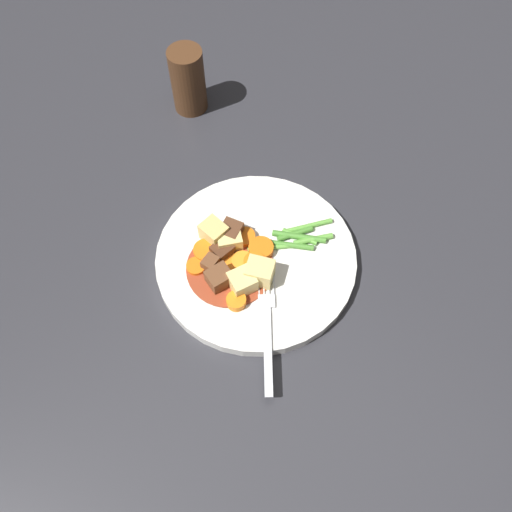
# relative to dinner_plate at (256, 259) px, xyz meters

# --- Properties ---
(ground_plane) EXTENTS (3.00, 3.00, 0.00)m
(ground_plane) POSITION_rel_dinner_plate_xyz_m (0.00, 0.00, -0.01)
(ground_plane) COLOR #2D2D33
(dinner_plate) EXTENTS (0.27, 0.27, 0.02)m
(dinner_plate) POSITION_rel_dinner_plate_xyz_m (0.00, 0.00, 0.00)
(dinner_plate) COLOR white
(dinner_plate) RESTS_ON ground_plane
(stew_sauce) EXTENTS (0.12, 0.12, 0.00)m
(stew_sauce) POSITION_rel_dinner_plate_xyz_m (0.04, -0.01, 0.01)
(stew_sauce) COLOR #93381E
(stew_sauce) RESTS_ON dinner_plate
(carrot_slice_0) EXTENTS (0.03, 0.03, 0.01)m
(carrot_slice_0) POSITION_rel_dinner_plate_xyz_m (0.07, 0.03, 0.01)
(carrot_slice_0) COLOR orange
(carrot_slice_0) RESTS_ON dinner_plate
(carrot_slice_1) EXTENTS (0.04, 0.04, 0.01)m
(carrot_slice_1) POSITION_rel_dinner_plate_xyz_m (0.04, -0.05, 0.01)
(carrot_slice_1) COLOR orange
(carrot_slice_1) RESTS_ON dinner_plate
(carrot_slice_2) EXTENTS (0.03, 0.03, 0.01)m
(carrot_slice_2) POSITION_rel_dinner_plate_xyz_m (0.03, -0.02, 0.01)
(carrot_slice_2) COLOR orange
(carrot_slice_2) RESTS_ON dinner_plate
(carrot_slice_3) EXTENTS (0.04, 0.04, 0.01)m
(carrot_slice_3) POSITION_rel_dinner_plate_xyz_m (-0.01, -0.03, 0.01)
(carrot_slice_3) COLOR orange
(carrot_slice_3) RESTS_ON dinner_plate
(carrot_slice_4) EXTENTS (0.04, 0.04, 0.01)m
(carrot_slice_4) POSITION_rel_dinner_plate_xyz_m (-0.01, -0.00, 0.01)
(carrot_slice_4) COLOR orange
(carrot_slice_4) RESTS_ON dinner_plate
(carrot_slice_5) EXTENTS (0.03, 0.03, 0.01)m
(carrot_slice_5) POSITION_rel_dinner_plate_xyz_m (0.01, 0.01, 0.02)
(carrot_slice_5) COLOR orange
(carrot_slice_5) RESTS_ON dinner_plate
(carrot_slice_6) EXTENTS (0.04, 0.04, 0.01)m
(carrot_slice_6) POSITION_rel_dinner_plate_xyz_m (0.02, -0.01, 0.01)
(carrot_slice_6) COLOR orange
(carrot_slice_6) RESTS_ON dinner_plate
(carrot_slice_7) EXTENTS (0.04, 0.04, 0.01)m
(carrot_slice_7) POSITION_rel_dinner_plate_xyz_m (0.07, -0.05, 0.01)
(carrot_slice_7) COLOR orange
(carrot_slice_7) RESTS_ON dinner_plate
(potato_chunk_0) EXTENTS (0.04, 0.04, 0.03)m
(potato_chunk_0) POSITION_rel_dinner_plate_xyz_m (0.02, 0.03, 0.02)
(potato_chunk_0) COLOR #E5CC7A
(potato_chunk_0) RESTS_ON dinner_plate
(potato_chunk_1) EXTENTS (0.03, 0.03, 0.03)m
(potato_chunk_1) POSITION_rel_dinner_plate_xyz_m (0.02, -0.06, 0.02)
(potato_chunk_1) COLOR #DBBC6B
(potato_chunk_1) RESTS_ON dinner_plate
(potato_chunk_2) EXTENTS (0.04, 0.04, 0.03)m
(potato_chunk_2) POSITION_rel_dinner_plate_xyz_m (0.05, 0.02, 0.02)
(potato_chunk_2) COLOR #E5CC7A
(potato_chunk_2) RESTS_ON dinner_plate
(potato_chunk_3) EXTENTS (0.04, 0.04, 0.03)m
(potato_chunk_3) POSITION_rel_dinner_plate_xyz_m (0.01, -0.04, 0.02)
(potato_chunk_3) COLOR #E5CC7A
(potato_chunk_3) RESTS_ON dinner_plate
(meat_chunk_0) EXTENTS (0.02, 0.02, 0.02)m
(meat_chunk_0) POSITION_rel_dinner_plate_xyz_m (0.05, -0.03, 0.02)
(meat_chunk_0) COLOR brown
(meat_chunk_0) RESTS_ON dinner_plate
(meat_chunk_1) EXTENTS (0.04, 0.03, 0.03)m
(meat_chunk_1) POSITION_rel_dinner_plate_xyz_m (0.06, -0.01, 0.02)
(meat_chunk_1) COLOR brown
(meat_chunk_1) RESTS_ON dinner_plate
(meat_chunk_2) EXTENTS (0.03, 0.03, 0.03)m
(meat_chunk_2) POSITION_rel_dinner_plate_xyz_m (-0.00, -0.04, 0.02)
(meat_chunk_2) COLOR #56331E
(meat_chunk_2) RESTS_ON dinner_plate
(meat_chunk_3) EXTENTS (0.03, 0.03, 0.02)m
(meat_chunk_3) POSITION_rel_dinner_plate_xyz_m (0.03, -0.04, 0.02)
(meat_chunk_3) COLOR #4C2B19
(meat_chunk_3) RESTS_ON dinner_plate
(green_bean_0) EXTENTS (0.05, 0.03, 0.01)m
(green_bean_0) POSITION_rel_dinner_plate_xyz_m (-0.06, 0.02, 0.01)
(green_bean_0) COLOR #4C8E33
(green_bean_0) RESTS_ON dinner_plate
(green_bean_1) EXTENTS (0.06, 0.05, 0.01)m
(green_bean_1) POSITION_rel_dinner_plate_xyz_m (-0.08, 0.02, 0.01)
(green_bean_1) COLOR #66AD42
(green_bean_1) RESTS_ON dinner_plate
(green_bean_2) EXTENTS (0.05, 0.07, 0.01)m
(green_bean_2) POSITION_rel_dinner_plate_xyz_m (-0.06, 0.03, 0.01)
(green_bean_2) COLOR #4C8E33
(green_bean_2) RESTS_ON dinner_plate
(green_bean_3) EXTENTS (0.04, 0.05, 0.01)m
(green_bean_3) POSITION_rel_dinner_plate_xyz_m (-0.04, 0.03, 0.01)
(green_bean_3) COLOR #4C8E33
(green_bean_3) RESTS_ON dinner_plate
(green_bean_4) EXTENTS (0.05, 0.04, 0.01)m
(green_bean_4) POSITION_rel_dinner_plate_xyz_m (-0.07, 0.04, 0.01)
(green_bean_4) COLOR #66AD42
(green_bean_4) RESTS_ON dinner_plate
(green_bean_5) EXTENTS (0.02, 0.05, 0.01)m
(green_bean_5) POSITION_rel_dinner_plate_xyz_m (-0.06, 0.03, 0.01)
(green_bean_5) COLOR #599E38
(green_bean_5) RESTS_ON dinner_plate
(green_bean_6) EXTENTS (0.06, 0.06, 0.01)m
(green_bean_6) POSITION_rel_dinner_plate_xyz_m (-0.03, 0.01, 0.01)
(green_bean_6) COLOR #66AD42
(green_bean_6) RESTS_ON dinner_plate
(fork) EXTENTS (0.14, 0.13, 0.00)m
(fork) POSITION_rel_dinner_plate_xyz_m (0.07, 0.07, 0.01)
(fork) COLOR silver
(fork) RESTS_ON dinner_plate
(pepper_mill) EXTENTS (0.05, 0.05, 0.11)m
(pepper_mill) POSITION_rel_dinner_plate_xyz_m (-0.15, -0.27, 0.05)
(pepper_mill) COLOR #4C2D19
(pepper_mill) RESTS_ON ground_plane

